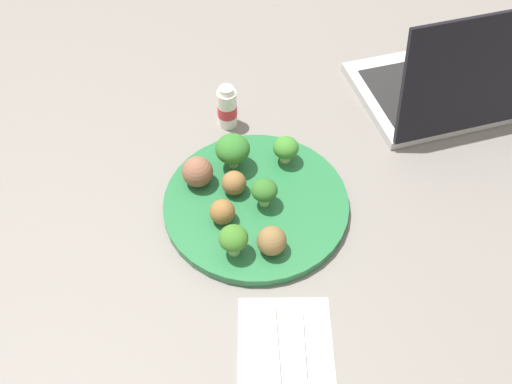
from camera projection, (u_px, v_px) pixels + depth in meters
The scene contains 15 objects.
ground_plane at pixel (256, 207), 0.85m from camera, with size 4.00×4.00×0.00m, color slate.
plate at pixel (256, 204), 0.84m from camera, with size 0.28×0.28×0.02m, color #236638.
broccoli_floret_back_right at pixel (233, 149), 0.85m from camera, with size 0.05×0.05×0.06m.
broccoli_floret_back_left at pixel (233, 239), 0.75m from camera, with size 0.04×0.04×0.05m.
broccoli_floret_far_rim at pixel (286, 148), 0.86m from camera, with size 0.04×0.04×0.05m.
broccoli_floret_front_left at pixel (264, 191), 0.81m from camera, with size 0.04×0.04×0.05m.
meatball_back_left at pixel (198, 172), 0.84m from camera, with size 0.05×0.05×0.05m, color brown.
meatball_far_rim at pixel (272, 241), 0.76m from camera, with size 0.04×0.04×0.04m, color brown.
meatball_center at pixel (222, 212), 0.80m from camera, with size 0.04×0.04×0.04m, color brown.
meatball_mid_left at pixel (234, 183), 0.83m from camera, with size 0.04×0.04×0.04m, color brown.
napkin at pixel (286, 359), 0.69m from camera, with size 0.17×0.12×0.01m, color white.
fork at pixel (301, 363), 0.68m from camera, with size 0.12×0.03×0.01m.
knife at pixel (272, 363), 0.68m from camera, with size 0.15×0.02×0.01m.
yogurt_bottle at pixel (227, 108), 0.93m from camera, with size 0.03×0.03×0.08m.
laptop at pixel (458, 83), 0.97m from camera, with size 0.28×0.36×0.21m.
Camera 1 is at (0.51, -0.05, 0.67)m, focal length 38.89 mm.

